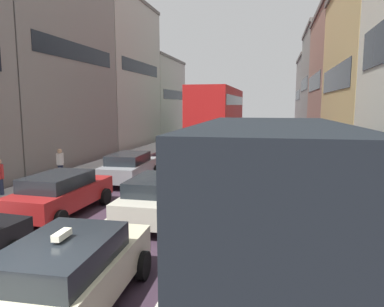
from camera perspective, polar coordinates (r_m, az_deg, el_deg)
sidewalk_left at (r=26.48m, az=-10.22°, el=-0.51°), size 2.60×64.00×0.14m
lane_stripe_left at (r=24.95m, az=0.39°, el=-1.05°), size 0.16×60.00×0.01m
lane_stripe_right at (r=24.43m, az=8.20°, el=-1.32°), size 0.16×60.00×0.01m
building_row_left at (r=30.11m, az=-18.81°, el=11.71°), size 7.20×43.90×13.65m
building_row_right at (r=26.73m, az=26.87°, el=9.56°), size 7.20×43.90×10.86m
removalist_box_truck at (r=7.15m, az=12.36°, el=-7.78°), size 2.91×7.78×3.58m
taxi_centre_lane_front at (r=7.19m, az=-19.56°, el=-17.98°), size 2.23×4.38×1.66m
sedan_centre_lane_second at (r=12.06m, az=-5.54°, el=-6.97°), size 2.13×4.33×1.49m
wagon_left_lane_second at (r=13.35m, az=-20.65°, el=-5.99°), size 2.12×4.33×1.49m
hatchback_centre_lane_third at (r=16.59m, az=0.49°, el=-2.83°), size 2.18×4.36×1.49m
sedan_left_lane_third at (r=17.91m, az=-10.17°, el=-2.15°), size 2.24×4.39×1.49m
sedan_right_lane_behind_truck at (r=14.34m, az=11.19°, el=-4.68°), size 2.14×4.34×1.49m
wagon_right_lane_far at (r=19.49m, az=11.44°, el=-1.37°), size 2.20×4.37×1.49m
bus_mid_queue_primary at (r=25.30m, az=4.28°, el=5.49°), size 2.83×10.51×5.06m
bus_far_queue_secondary at (r=38.70m, az=2.37°, el=4.74°), size 3.02×10.57×2.90m
pedestrian_near_kerb at (r=16.75m, az=-28.93°, el=-3.20°), size 0.52×0.34×1.66m
pedestrian_mid_sidewalk at (r=19.31m, az=-20.74°, el=-1.37°), size 0.34×0.54×1.66m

